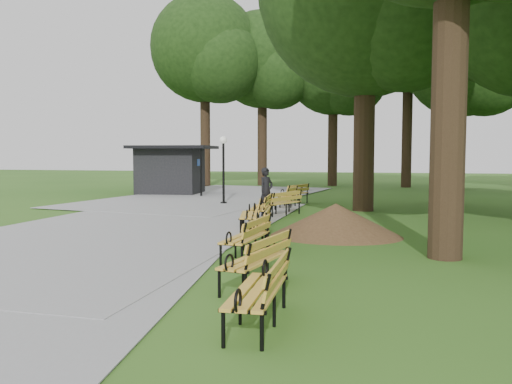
% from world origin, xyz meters
% --- Properties ---
extents(ground, '(100.00, 100.00, 0.00)m').
position_xyz_m(ground, '(0.00, 0.00, 0.00)').
color(ground, '#2A5718').
rests_on(ground, ground).
extents(path, '(12.00, 38.00, 0.06)m').
position_xyz_m(path, '(-4.00, 3.00, 0.03)').
color(path, gray).
rests_on(path, ground).
extents(person, '(0.66, 0.73, 1.68)m').
position_xyz_m(person, '(-0.71, 7.12, 0.84)').
color(person, black).
rests_on(person, ground).
extents(kiosk, '(4.40, 3.90, 2.59)m').
position_xyz_m(kiosk, '(-7.66, 15.29, 1.29)').
color(kiosk, black).
rests_on(kiosk, ground).
extents(lamp_post, '(0.32, 0.32, 2.91)m').
position_xyz_m(lamp_post, '(-3.23, 10.29, 2.11)').
color(lamp_post, black).
rests_on(lamp_post, ground).
extents(dirt_mound, '(2.91, 2.91, 0.86)m').
position_xyz_m(dirt_mound, '(2.08, 2.66, 0.43)').
color(dirt_mound, '#47301C').
rests_on(dirt_mound, ground).
extents(bench_0, '(0.68, 1.91, 0.88)m').
position_xyz_m(bench_0, '(1.63, -4.82, 0.44)').
color(bench_0, gold).
rests_on(bench_0, ground).
extents(bench_1, '(1.02, 1.99, 0.88)m').
position_xyz_m(bench_1, '(1.17, -2.93, 0.44)').
color(bench_1, gold).
rests_on(bench_1, ground).
extents(bench_2, '(0.82, 1.95, 0.88)m').
position_xyz_m(bench_2, '(0.47, -0.75, 0.44)').
color(bench_2, gold).
rests_on(bench_2, ground).
extents(bench_3, '(0.87, 1.96, 0.88)m').
position_xyz_m(bench_3, '(0.32, 0.95, 0.44)').
color(bench_3, gold).
rests_on(bench_3, ground).
extents(bench_4, '(1.00, 1.99, 0.88)m').
position_xyz_m(bench_4, '(-0.35, 3.09, 0.44)').
color(bench_4, gold).
rests_on(bench_4, ground).
extents(bench_5, '(0.80, 1.95, 0.88)m').
position_xyz_m(bench_5, '(-0.49, 5.03, 0.44)').
color(bench_5, gold).
rests_on(bench_5, ground).
extents(bench_6, '(1.39, 1.99, 0.88)m').
position_xyz_m(bench_6, '(-0.12, 6.84, 0.44)').
color(bench_6, gold).
rests_on(bench_6, ground).
extents(bench_7, '(0.75, 1.93, 0.88)m').
position_xyz_m(bench_7, '(-0.34, 9.10, 0.44)').
color(bench_7, gold).
rests_on(bench_7, ground).
extents(bench_8, '(1.30, 2.00, 0.88)m').
position_xyz_m(bench_8, '(-0.33, 11.10, 0.44)').
color(bench_8, gold).
rests_on(bench_8, ground).
extents(tree_backdrop, '(37.34, 10.06, 16.71)m').
position_xyz_m(tree_backdrop, '(7.14, 23.09, 8.36)').
color(tree_backdrop, black).
rests_on(tree_backdrop, ground).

